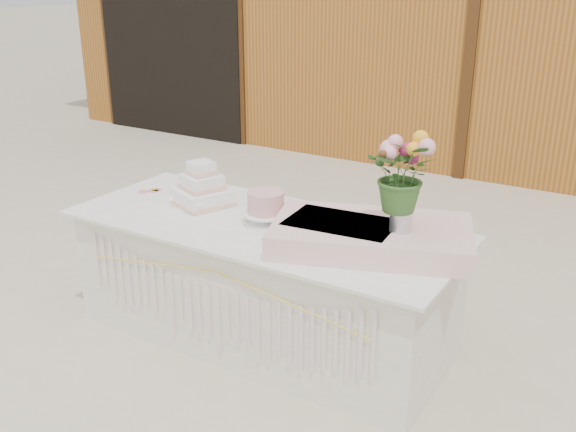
# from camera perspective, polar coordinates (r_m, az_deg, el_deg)

# --- Properties ---
(ground) EXTENTS (80.00, 80.00, 0.00)m
(ground) POSITION_cam_1_polar(r_m,az_deg,el_deg) (4.17, -2.20, -10.55)
(ground) COLOR beige
(ground) RESTS_ON ground
(barn) EXTENTS (12.60, 4.60, 3.30)m
(barn) POSITION_cam_1_polar(r_m,az_deg,el_deg) (9.19, 19.73, 16.49)
(barn) COLOR #A86423
(barn) RESTS_ON ground
(cake_table) EXTENTS (2.40, 1.00, 0.77)m
(cake_table) POSITION_cam_1_polar(r_m,az_deg,el_deg) (3.98, -2.31, -5.81)
(cake_table) COLOR white
(cake_table) RESTS_ON ground
(wedding_cake) EXTENTS (0.42, 0.42, 0.29)m
(wedding_cake) POSITION_cam_1_polar(r_m,az_deg,el_deg) (4.14, -7.63, 2.28)
(wedding_cake) COLOR white
(wedding_cake) RESTS_ON cake_table
(pink_cake_stand) EXTENTS (0.28, 0.28, 0.20)m
(pink_cake_stand) POSITION_cam_1_polar(r_m,az_deg,el_deg) (3.79, -1.98, 0.90)
(pink_cake_stand) COLOR white
(pink_cake_stand) RESTS_ON cake_table
(satin_runner) EXTENTS (1.21, 0.93, 0.13)m
(satin_runner) POSITION_cam_1_polar(r_m,az_deg,el_deg) (3.50, 7.41, -1.76)
(satin_runner) COLOR #F6CCC5
(satin_runner) RESTS_ON cake_table
(flower_vase) EXTENTS (0.12, 0.12, 0.16)m
(flower_vase) POSITION_cam_1_polar(r_m,az_deg,el_deg) (3.38, 10.02, -0.07)
(flower_vase) COLOR silver
(flower_vase) RESTS_ON satin_runner
(bouquet) EXTENTS (0.38, 0.34, 0.39)m
(bouquet) POSITION_cam_1_polar(r_m,az_deg,el_deg) (3.29, 10.31, 4.39)
(bouquet) COLOR #315A24
(bouquet) RESTS_ON flower_vase
(loose_flowers) EXTENTS (0.17, 0.36, 0.02)m
(loose_flowers) POSITION_cam_1_polar(r_m,az_deg,el_deg) (4.47, -13.19, 2.08)
(loose_flowers) COLOR pink
(loose_flowers) RESTS_ON cake_table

